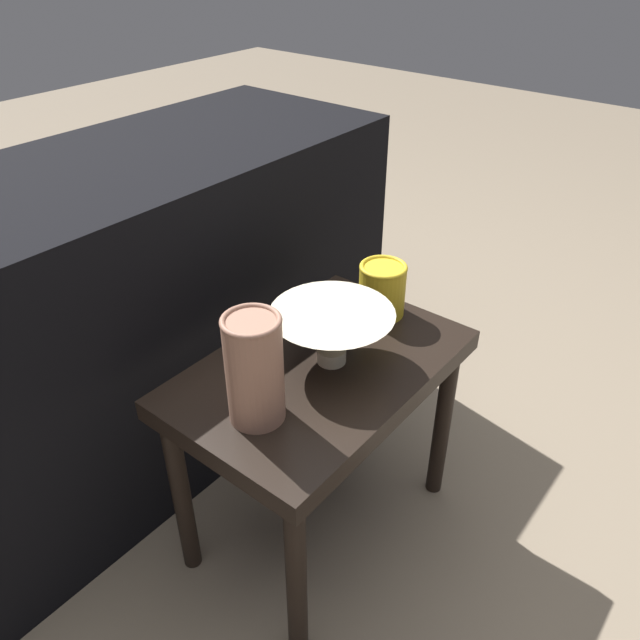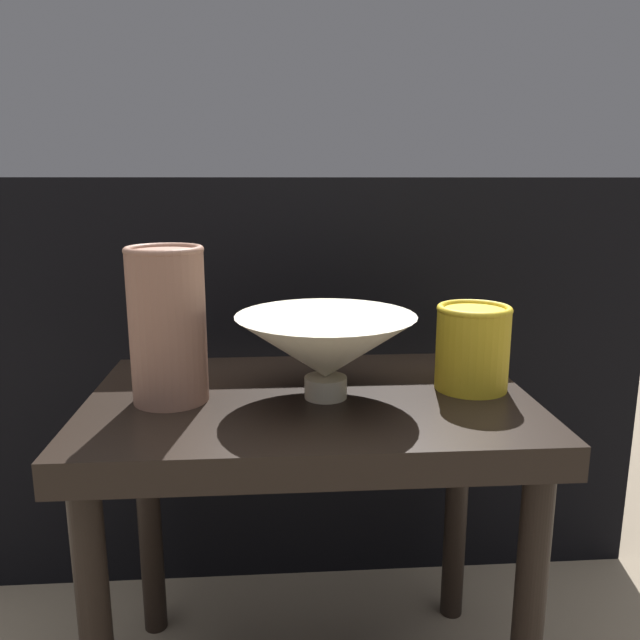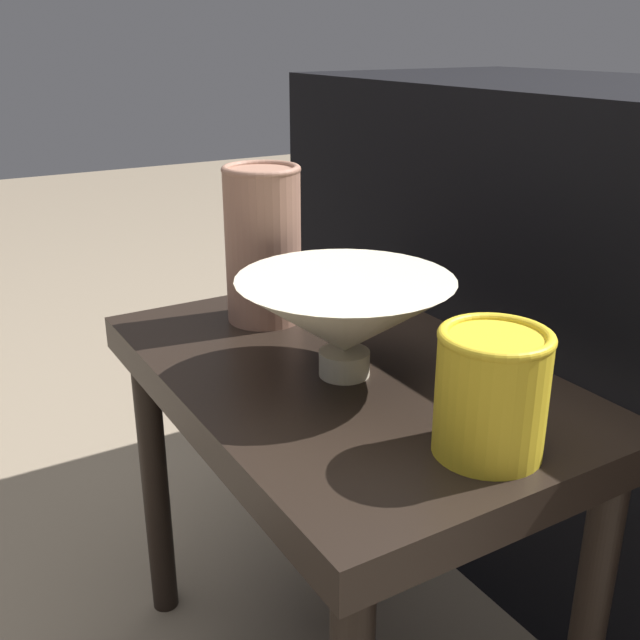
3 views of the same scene
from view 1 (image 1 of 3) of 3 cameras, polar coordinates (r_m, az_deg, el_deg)
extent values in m
plane|color=#7F705B|center=(1.46, 0.04, -17.95)|extent=(8.00, 8.00, 0.00)
cube|color=black|center=(1.16, 0.04, -4.80)|extent=(0.56, 0.36, 0.04)
cylinder|color=black|center=(1.13, -2.16, -22.77)|extent=(0.04, 0.04, 0.40)
cylinder|color=black|center=(1.41, 11.13, -9.28)|extent=(0.04, 0.04, 0.40)
cylinder|color=black|center=(1.27, -12.54, -15.40)|extent=(0.04, 0.04, 0.40)
cylinder|color=black|center=(1.52, 1.56, -4.75)|extent=(0.04, 0.04, 0.40)
cube|color=black|center=(1.52, -15.45, 1.08)|extent=(1.22, 0.50, 0.72)
cylinder|color=beige|center=(1.15, 1.06, -3.23)|extent=(0.05, 0.05, 0.03)
cone|color=beige|center=(1.12, 1.09, -1.04)|extent=(0.22, 0.22, 0.08)
cylinder|color=#996B56|center=(0.99, -6.01, -4.62)|extent=(0.09, 0.09, 0.19)
torus|color=#996B56|center=(0.93, -6.35, -0.07)|extent=(0.09, 0.09, 0.01)
cylinder|color=gold|center=(1.27, 5.69, 2.70)|extent=(0.09, 0.09, 0.11)
torus|color=gold|center=(1.24, 5.83, 4.82)|extent=(0.10, 0.10, 0.01)
camera|label=2|loc=(0.82, 44.45, -9.64)|focal=35.00mm
camera|label=3|loc=(1.39, 31.33, 13.71)|focal=42.00mm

